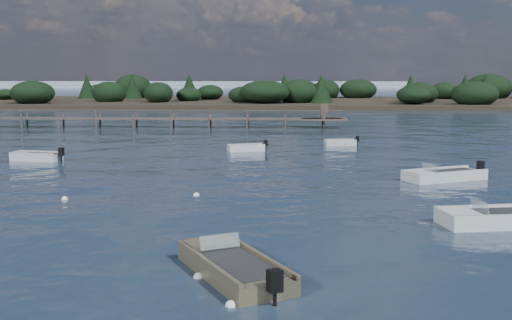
{
  "coord_description": "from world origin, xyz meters",
  "views": [
    {
      "loc": [
        -0.91,
        -24.15,
        6.26
      ],
      "look_at": [
        -2.38,
        14.0,
        1.0
      ],
      "focal_mm": 45.0,
      "sensor_mm": 36.0,
      "label": 1
    }
  ],
  "objects_px": {
    "tender_far_white": "(246,149)",
    "tender_far_grey": "(37,158)",
    "tender_far_grey_b": "(340,144)",
    "dinghy_near_olive": "(233,271)",
    "jetty": "(98,119)",
    "dinghy_mid_white_a": "(506,221)",
    "dinghy_mid_white_b": "(444,177)"
  },
  "relations": [
    {
      "from": "tender_far_grey_b",
      "to": "jetty",
      "type": "distance_m",
      "value": 31.15
    },
    {
      "from": "dinghy_mid_white_a",
      "to": "tender_far_white",
      "type": "relative_size",
      "value": 1.83
    },
    {
      "from": "jetty",
      "to": "dinghy_near_olive",
      "type": "bearing_deg",
      "value": -69.92
    },
    {
      "from": "dinghy_mid_white_b",
      "to": "jetty",
      "type": "relative_size",
      "value": 0.08
    },
    {
      "from": "dinghy_mid_white_a",
      "to": "dinghy_mid_white_b",
      "type": "bearing_deg",
      "value": 88.69
    },
    {
      "from": "tender_far_grey_b",
      "to": "jetty",
      "type": "xyz_separation_m",
      "value": [
        -25.97,
        17.18,
        0.84
      ]
    },
    {
      "from": "tender_far_grey",
      "to": "dinghy_mid_white_a",
      "type": "bearing_deg",
      "value": -34.46
    },
    {
      "from": "tender_far_grey_b",
      "to": "tender_far_grey",
      "type": "xyz_separation_m",
      "value": [
        -22.48,
        -10.45,
        0.03
      ]
    },
    {
      "from": "dinghy_near_olive",
      "to": "tender_far_grey_b",
      "type": "height_order",
      "value": "dinghy_near_olive"
    },
    {
      "from": "dinghy_mid_white_b",
      "to": "dinghy_near_olive",
      "type": "bearing_deg",
      "value": -121.12
    },
    {
      "from": "tender_far_grey_b",
      "to": "tender_far_grey",
      "type": "distance_m",
      "value": 24.79
    },
    {
      "from": "dinghy_mid_white_a",
      "to": "jetty",
      "type": "bearing_deg",
      "value": 123.28
    },
    {
      "from": "dinghy_near_olive",
      "to": "tender_far_white",
      "type": "relative_size",
      "value": 1.66
    },
    {
      "from": "dinghy_near_olive",
      "to": "jetty",
      "type": "xyz_separation_m",
      "value": [
        -19.4,
        53.05,
        0.81
      ]
    },
    {
      "from": "dinghy_mid_white_a",
      "to": "jetty",
      "type": "relative_size",
      "value": 0.09
    },
    {
      "from": "dinghy_mid_white_b",
      "to": "tender_far_grey_b",
      "type": "xyz_separation_m",
      "value": [
        -4.42,
        17.65,
        -0.03
      ]
    },
    {
      "from": "tender_far_grey_b",
      "to": "tender_far_grey",
      "type": "height_order",
      "value": "tender_far_grey"
    },
    {
      "from": "tender_far_white",
      "to": "jetty",
      "type": "distance_m",
      "value": 28.19
    },
    {
      "from": "dinghy_mid_white_a",
      "to": "tender_far_white",
      "type": "distance_m",
      "value": 27.14
    },
    {
      "from": "tender_far_white",
      "to": "jetty",
      "type": "relative_size",
      "value": 0.05
    },
    {
      "from": "tender_far_white",
      "to": "tender_far_grey",
      "type": "height_order",
      "value": "tender_far_grey"
    },
    {
      "from": "dinghy_mid_white_a",
      "to": "tender_far_grey",
      "type": "relative_size",
      "value": 1.51
    },
    {
      "from": "dinghy_mid_white_b",
      "to": "tender_far_white",
      "type": "relative_size",
      "value": 1.6
    },
    {
      "from": "tender_far_white",
      "to": "tender_far_grey",
      "type": "distance_m",
      "value": 15.81
    },
    {
      "from": "tender_far_grey_b",
      "to": "tender_far_white",
      "type": "relative_size",
      "value": 0.93
    },
    {
      "from": "dinghy_near_olive",
      "to": "tender_far_grey_b",
      "type": "distance_m",
      "value": 36.46
    },
    {
      "from": "jetty",
      "to": "dinghy_mid_white_a",
      "type": "bearing_deg",
      "value": -56.72
    },
    {
      "from": "dinghy_near_olive",
      "to": "tender_far_grey",
      "type": "relative_size",
      "value": 1.37
    },
    {
      "from": "tender_far_white",
      "to": "jetty",
      "type": "bearing_deg",
      "value": 129.96
    },
    {
      "from": "dinghy_mid_white_b",
      "to": "tender_far_grey_b",
      "type": "relative_size",
      "value": 1.73
    },
    {
      "from": "jetty",
      "to": "tender_far_white",
      "type": "bearing_deg",
      "value": -50.04
    },
    {
      "from": "tender_far_grey_b",
      "to": "dinghy_near_olive",
      "type": "bearing_deg",
      "value": -100.38
    }
  ]
}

